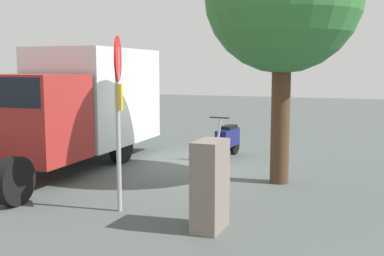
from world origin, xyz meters
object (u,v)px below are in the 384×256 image
utility_cabinet (210,185)px  bike_rack_hoop (285,148)px  motorcycle (227,139)px  stop_sign (118,96)px  box_truck_near (78,102)px

utility_cabinet → bike_rack_hoop: size_ratio=1.64×
motorcycle → bike_rack_hoop: 2.52m
stop_sign → bike_rack_hoop: size_ratio=3.55×
stop_sign → bike_rack_hoop: 8.01m
stop_sign → utility_cabinet: bearing=79.6°
stop_sign → utility_cabinet: size_ratio=2.17×
box_truck_near → bike_rack_hoop: (-4.43, 4.52, -1.63)m
motorcycle → box_truck_near: bearing=-51.2°
stop_sign → box_truck_near: bearing=-136.2°
motorcycle → utility_cabinet: utility_cabinet is taller
box_truck_near → utility_cabinet: size_ratio=4.94×
motorcycle → stop_sign: size_ratio=0.60×
box_truck_near → utility_cabinet: (3.50, 4.82, -0.93)m
bike_rack_hoop → motorcycle: bearing=-29.7°
box_truck_near → bike_rack_hoop: box_truck_near is taller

